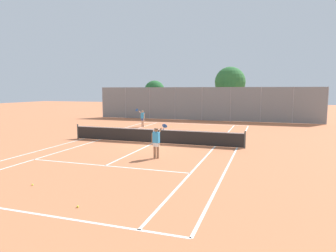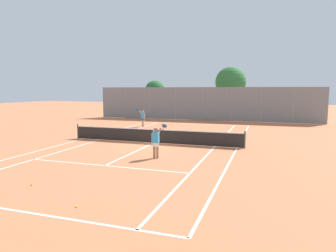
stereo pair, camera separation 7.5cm
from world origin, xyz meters
name	(u,v)px [view 1 (the left image)]	position (x,y,z in m)	size (l,w,h in m)	color
ground_plane	(154,143)	(0.00, 0.00, 0.00)	(120.00, 120.00, 0.00)	#C67047
court_line_markings	(154,143)	(0.00, 0.00, 0.00)	(11.10, 23.90, 0.01)	silver
tennis_net	(154,136)	(0.00, 0.00, 0.51)	(12.00, 0.10, 1.07)	#474C47
player_near_side	(156,141)	(1.74, -4.16, 0.93)	(0.71, 0.72, 1.77)	#936B4C
player_far_left	(143,117)	(-4.17, 7.94, 0.93)	(0.85, 0.68, 1.77)	#D8A884
loose_tennis_ball_0	(171,126)	(-1.56, 8.87, 0.03)	(0.07, 0.07, 0.07)	#D1DB33
loose_tennis_ball_1	(32,185)	(-1.09, -9.86, 0.03)	(0.07, 0.07, 0.07)	#D1DB33
loose_tennis_ball_2	(78,207)	(1.77, -11.12, 0.03)	(0.07, 0.07, 0.07)	#D1DB33
back_fence	(202,104)	(0.00, 15.77, 1.94)	(26.27, 0.08, 3.88)	gray
tree_behind_left	(155,92)	(-6.78, 18.31, 3.32)	(2.71, 2.71, 4.77)	brown
tree_behind_right	(230,83)	(2.75, 19.28, 4.39)	(3.75, 3.75, 6.38)	brown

